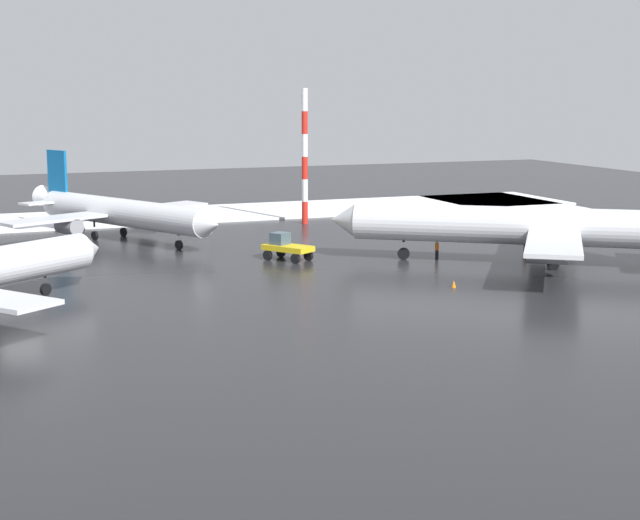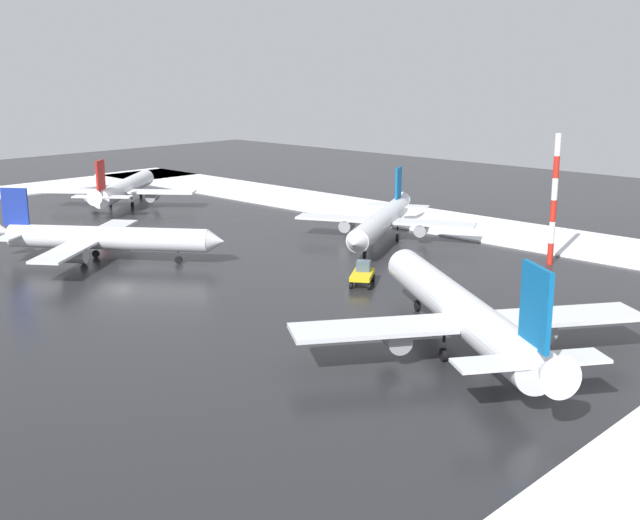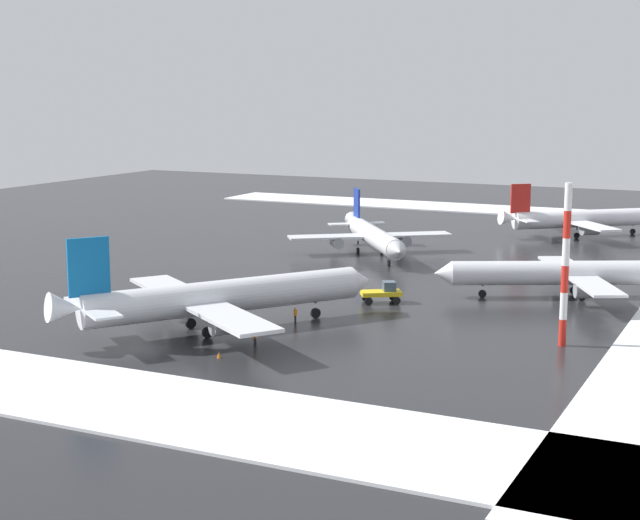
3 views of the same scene
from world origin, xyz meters
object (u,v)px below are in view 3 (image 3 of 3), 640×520
ground_crew_near_tug (255,337)px  traffic_cone_near_nose (219,355)px  antenna_mast (565,265)px  airplane_foreground_jet (373,236)px  ground_crew_by_nose_gear (295,314)px  airplane_parked_starboard (218,297)px  traffic_cone_mid_line (221,301)px  airplane_parked_portside (582,219)px  pushback_tug (383,292)px  airplane_far_rear (564,273)px

ground_crew_near_tug → traffic_cone_near_nose: size_ratio=3.11×
ground_crew_near_tug → antenna_mast: size_ratio=0.11×
airplane_foreground_jet → ground_crew_by_nose_gear: airplane_foreground_jet is taller
airplane_parked_starboard → traffic_cone_near_nose: size_ratio=56.20×
traffic_cone_near_nose → traffic_cone_mid_line: 23.39m
traffic_cone_mid_line → antenna_mast: bearing=-92.9°
ground_crew_near_tug → airplane_parked_portside: bearing=-100.5°
airplane_foreground_jet → traffic_cone_near_nose: size_ratio=46.19×
airplane_parked_portside → pushback_tug: 63.42m
airplane_parked_portside → antenna_mast: 74.05m
airplane_parked_starboard → airplane_parked_portside: 84.61m
ground_crew_near_tug → airplane_parked_starboard: bearing=-31.8°
traffic_cone_near_nose → airplane_parked_starboard: bearing=31.9°
traffic_cone_mid_line → airplane_parked_portside: bearing=-20.9°
airplane_foreground_jet → airplane_parked_portside: size_ratio=1.01×
pushback_tug → traffic_cone_near_nose: 28.70m
antenna_mast → traffic_cone_near_nose: 33.64m
airplane_foreground_jet → airplane_far_rear: bearing=24.5°
pushback_tug → airplane_parked_portside: bearing=47.8°
ground_crew_by_nose_gear → traffic_cone_near_nose: bearing=79.1°
airplane_far_rear → traffic_cone_mid_line: 40.38m
airplane_parked_starboard → pushback_tug: size_ratio=6.11×
airplane_parked_portside → airplane_far_rear: bearing=-121.2°
airplane_far_rear → airplane_foreground_jet: (17.77, 31.80, -0.02)m
airplane_parked_starboard → traffic_cone_mid_line: bearing=65.3°
ground_crew_by_nose_gear → traffic_cone_near_nose: ground_crew_by_nose_gear is taller
airplane_parked_portside → pushback_tug: size_ratio=4.97×
airplane_parked_starboard → airplane_foreground_jet: size_ratio=1.22×
ground_crew_by_nose_gear → antenna_mast: size_ratio=0.11×
antenna_mast → traffic_cone_mid_line: (2.01, 39.46, -7.56)m
airplane_parked_starboard → airplane_far_rear: (31.70, -28.10, -0.56)m
airplane_foreground_jet → airplane_parked_starboard: bearing=-32.1°
airplane_far_rear → airplane_parked_starboard: bearing=21.5°
airplane_parked_portside → antenna_mast: (-72.84, -12.44, 4.84)m
airplane_parked_starboard → pushback_tug: airplane_parked_starboard is taller
airplane_far_rear → airplane_foreground_jet: 36.43m
airplane_parked_portside → ground_crew_by_nose_gear: size_ratio=14.70×
ground_crew_near_tug → traffic_cone_mid_line: 19.97m
airplane_foreground_jet → antenna_mast: size_ratio=1.62×
ground_crew_near_tug → antenna_mast: 30.23m
ground_crew_by_nose_gear → ground_crew_near_tug: bearing=84.5°
pushback_tug → ground_crew_near_tug: (-23.34, 3.71, -0.31)m
airplane_parked_starboard → antenna_mast: bearing=-39.4°
airplane_far_rear → antenna_mast: antenna_mast is taller
airplane_parked_starboard → traffic_cone_near_nose: 10.79m
airplane_parked_starboard → pushback_tug: 22.14m
airplane_foreground_jet → ground_crew_by_nose_gear: size_ratio=14.86×
pushback_tug → ground_crew_near_tug: 23.64m
ground_crew_by_nose_gear → airplane_foreground_jet: bearing=-88.3°
airplane_foreground_jet → traffic_cone_near_nose: airplane_foreground_jet is taller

